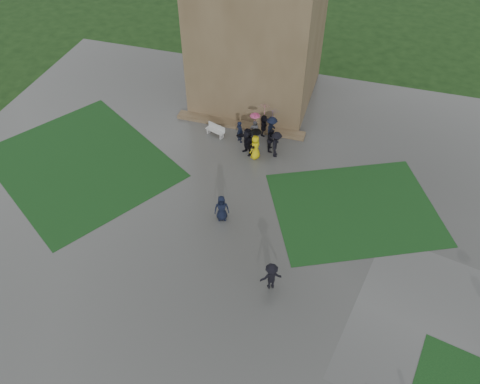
# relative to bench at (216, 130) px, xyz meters

# --- Properties ---
(ground) EXTENTS (120.00, 120.00, 0.00)m
(ground) POSITION_rel_bench_xyz_m (1.29, -9.22, -0.43)
(ground) COLOR black
(plaza) EXTENTS (34.00, 34.00, 0.02)m
(plaza) POSITION_rel_bench_xyz_m (1.29, -7.22, -0.42)
(plaza) COLOR #3C3C39
(plaza) RESTS_ON ground
(lawn_inset_left) EXTENTS (14.10, 13.46, 0.01)m
(lawn_inset_left) POSITION_rel_bench_xyz_m (-7.21, -5.22, -0.40)
(lawn_inset_left) COLOR black
(lawn_inset_left) RESTS_ON plaza
(lawn_inset_right) EXTENTS (11.12, 10.15, 0.01)m
(lawn_inset_right) POSITION_rel_bench_xyz_m (9.79, -4.22, -0.40)
(lawn_inset_right) COLOR black
(lawn_inset_right) RESTS_ON plaza
(tower_plinth) EXTENTS (9.00, 0.80, 0.22)m
(tower_plinth) POSITION_rel_bench_xyz_m (1.29, 1.38, -0.30)
(tower_plinth) COLOR brown
(tower_plinth) RESTS_ON plaza
(bench) EXTENTS (1.43, 0.85, 0.79)m
(bench) POSITION_rel_bench_xyz_m (0.00, 0.00, 0.00)
(bench) COLOR #B2B2AD
(bench) RESTS_ON plaza
(visitor_cluster) EXTENTS (3.32, 3.69, 2.48)m
(visitor_cluster) POSITION_rel_bench_xyz_m (3.26, -0.33, 0.68)
(visitor_cluster) COLOR black
(visitor_cluster) RESTS_ON plaza
(pedestrian_mid) EXTENTS (0.96, 0.82, 1.67)m
(pedestrian_mid) POSITION_rel_bench_xyz_m (2.77, -7.09, 0.43)
(pedestrian_mid) COLOR black
(pedestrian_mid) RESTS_ON plaza
(pedestrian_near) EXTENTS (1.20, 1.00, 1.66)m
(pedestrian_near) POSITION_rel_bench_xyz_m (6.45, -10.67, 0.42)
(pedestrian_near) COLOR black
(pedestrian_near) RESTS_ON plaza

